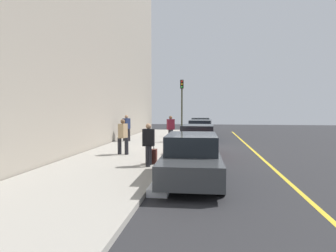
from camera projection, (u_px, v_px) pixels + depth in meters
name	position (u px, v px, depth m)	size (l,w,h in m)	color
ground_plane	(196.00, 150.00, 16.38)	(56.00, 56.00, 0.00)	#28282B
sidewalk	(139.00, 148.00, 16.82)	(28.00, 4.60, 0.15)	#A39E93
building_facade	(92.00, 20.00, 16.75)	(32.00, 0.80, 15.00)	#9E9384
lane_stripe_centre	(254.00, 151.00, 15.96)	(28.00, 0.14, 0.01)	gold
snow_bank_curb	(174.00, 164.00, 11.66)	(8.33, 0.56, 0.22)	white
parked_car_black	(200.00, 126.00, 27.05)	(4.44, 1.98, 1.51)	black
parked_car_navy	(200.00, 130.00, 21.69)	(4.74, 2.04, 1.51)	black
parked_car_red	(198.00, 140.00, 14.80)	(4.23, 1.97, 1.51)	black
parked_car_charcoal	(192.00, 158.00, 9.36)	(4.65, 1.98, 1.51)	black
pedestrian_black_coat	(149.00, 143.00, 11.07)	(0.54, 0.45, 1.64)	black
pedestrian_tan_coat	(123.00, 136.00, 13.88)	(0.51, 0.55, 1.70)	black
pedestrian_navy_coat	(127.00, 127.00, 19.73)	(0.56, 0.55, 1.78)	black
pedestrian_burgundy_coat	(171.00, 128.00, 19.17)	(0.54, 0.55, 1.74)	black
traffic_light_pole	(182.00, 98.00, 23.33)	(0.35, 0.26, 4.54)	#2D2D19
rolling_suitcase	(154.00, 156.00, 11.53)	(0.34, 0.22, 0.94)	#471E19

